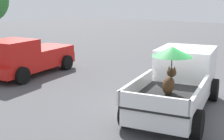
# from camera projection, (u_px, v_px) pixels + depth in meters

# --- Properties ---
(ground_plane) EXTENTS (80.00, 80.00, 0.00)m
(ground_plane) POSITION_uv_depth(u_px,v_px,m) (175.00, 112.00, 10.09)
(ground_plane) COLOR #4C4C4F
(pickup_truck_main) EXTENTS (5.30, 2.95, 2.30)m
(pickup_truck_main) POSITION_uv_depth(u_px,v_px,m) (180.00, 80.00, 10.27)
(pickup_truck_main) COLOR black
(pickup_truck_main) RESTS_ON ground
(pickup_truck_red) EXTENTS (4.97, 2.59, 1.80)m
(pickup_truck_red) POSITION_uv_depth(u_px,v_px,m) (28.00, 57.00, 14.79)
(pickup_truck_red) COLOR black
(pickup_truck_red) RESTS_ON ground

